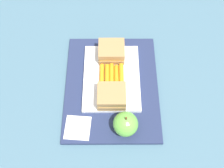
% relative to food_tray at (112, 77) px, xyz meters
% --- Properties ---
extents(ground_plane, '(2.40, 2.40, 0.00)m').
position_rel_food_tray_xyz_m(ground_plane, '(0.03, 0.00, -0.02)').
color(ground_plane, '#42667A').
extents(lunchbag_mat, '(0.36, 0.28, 0.01)m').
position_rel_food_tray_xyz_m(lunchbag_mat, '(0.03, 0.00, -0.01)').
color(lunchbag_mat, navy).
rests_on(lunchbag_mat, ground_plane).
extents(food_tray, '(0.23, 0.17, 0.01)m').
position_rel_food_tray_xyz_m(food_tray, '(0.00, 0.00, 0.00)').
color(food_tray, white).
rests_on(food_tray, lunchbag_mat).
extents(sandwich_half_left, '(0.07, 0.08, 0.04)m').
position_rel_food_tray_xyz_m(sandwich_half_left, '(-0.08, 0.00, 0.03)').
color(sandwich_half_left, '#9E7A4C').
rests_on(sandwich_half_left, food_tray).
extents(sandwich_half_right, '(0.07, 0.08, 0.04)m').
position_rel_food_tray_xyz_m(sandwich_half_right, '(0.08, 0.00, 0.03)').
color(sandwich_half_right, '#9E7A4C').
rests_on(sandwich_half_right, food_tray).
extents(carrot_sticks_bundle, '(0.08, 0.07, 0.02)m').
position_rel_food_tray_xyz_m(carrot_sticks_bundle, '(0.00, 0.00, 0.01)').
color(carrot_sticks_bundle, orange).
rests_on(carrot_sticks_bundle, food_tray).
extents(apple, '(0.07, 0.07, 0.08)m').
position_rel_food_tray_xyz_m(apple, '(0.16, 0.04, 0.03)').
color(apple, '#66B742').
rests_on(apple, lunchbag_mat).
extents(paper_napkin, '(0.08, 0.08, 0.00)m').
position_rel_food_tray_xyz_m(paper_napkin, '(0.16, -0.09, -0.00)').
color(paper_napkin, white).
rests_on(paper_napkin, lunchbag_mat).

